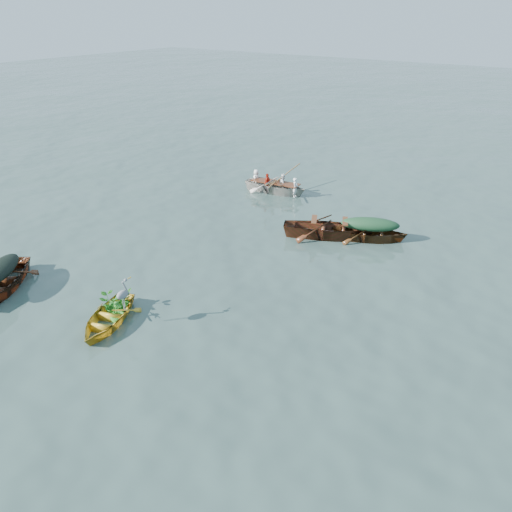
% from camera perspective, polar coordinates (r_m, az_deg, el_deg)
% --- Properties ---
extents(ground, '(140.00, 140.00, 0.00)m').
position_cam_1_polar(ground, '(16.09, -2.21, -3.19)').
color(ground, '#394F49').
rests_on(ground, ground).
extents(yellow_dinghy, '(2.41, 3.35, 0.82)m').
position_cam_1_polar(yellow_dinghy, '(14.76, -16.54, -7.48)').
color(yellow_dinghy, gold).
rests_on(yellow_dinghy, ground).
extents(dark_covered_boat, '(3.53, 4.11, 1.02)m').
position_cam_1_polar(dark_covered_boat, '(17.66, -26.85, -3.44)').
color(dark_covered_boat, '#4F2B12').
rests_on(dark_covered_boat, ground).
extents(green_tarp_boat, '(4.09, 2.82, 0.90)m').
position_cam_1_polar(green_tarp_boat, '(19.50, 12.72, 1.78)').
color(green_tarp_boat, '#4F3012').
rests_on(green_tarp_boat, ground).
extents(open_wooden_boat, '(5.00, 3.48, 1.16)m').
position_cam_1_polar(open_wooden_boat, '(19.45, 8.27, 2.12)').
color(open_wooden_boat, '#542215').
rests_on(open_wooden_boat, ground).
extents(rowed_boat, '(4.40, 1.80, 1.02)m').
position_cam_1_polar(rowed_boat, '(23.96, 2.21, 7.22)').
color(rowed_boat, beige).
rests_on(rowed_boat, ground).
extents(green_tarp_cover, '(2.25, 1.55, 0.52)m').
position_cam_1_polar(green_tarp_cover, '(19.21, 12.93, 3.69)').
color(green_tarp_cover, '#1A4020').
rests_on(green_tarp_cover, green_tarp_boat).
extents(thwart_benches, '(2.57, 1.87, 0.04)m').
position_cam_1_polar(thwart_benches, '(19.21, 8.39, 3.74)').
color(thwart_benches, '#532913').
rests_on(thwart_benches, open_wooden_boat).
extents(heron, '(0.41, 0.48, 0.92)m').
position_cam_1_polar(heron, '(14.10, -14.93, -4.79)').
color(heron, gray).
rests_on(heron, yellow_dinghy).
extents(dinghy_weeds, '(0.99, 1.10, 0.60)m').
position_cam_1_polar(dinghy_weeds, '(14.78, -15.83, -4.06)').
color(dinghy_weeds, '#2B681B').
rests_on(dinghy_weeds, yellow_dinghy).
extents(rowers, '(3.11, 1.51, 0.76)m').
position_cam_1_polar(rowers, '(23.67, 2.24, 9.25)').
color(rowers, white).
rests_on(rowers, rowed_boat).
extents(oars, '(0.91, 2.65, 0.06)m').
position_cam_1_polar(oars, '(23.78, 2.23, 8.44)').
color(oars, '#9C6D3B').
rests_on(oars, rowed_boat).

